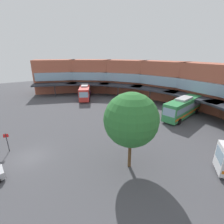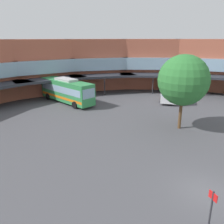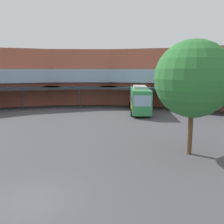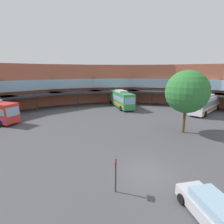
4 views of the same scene
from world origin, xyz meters
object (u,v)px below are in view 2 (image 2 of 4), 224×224
bus_2 (170,87)px  plaza_tree (183,80)px  stop_sign_post (211,207)px  bus_1 (67,90)px

bus_2 → plaza_tree: 15.72m
bus_2 → stop_sign_post: bearing=6.1°
bus_1 → stop_sign_post: bus_1 is taller
plaza_tree → bus_1: bearing=110.0°
bus_1 → plaza_tree: plaza_tree is taller
bus_1 → bus_2: bus_1 is taller
bus_1 → stop_sign_post: bearing=-20.0°
bus_1 → plaza_tree: (6.53, -17.99, 3.68)m
plaza_tree → stop_sign_post: 16.13m
bus_1 → bus_2: (16.78, -6.71, -0.14)m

